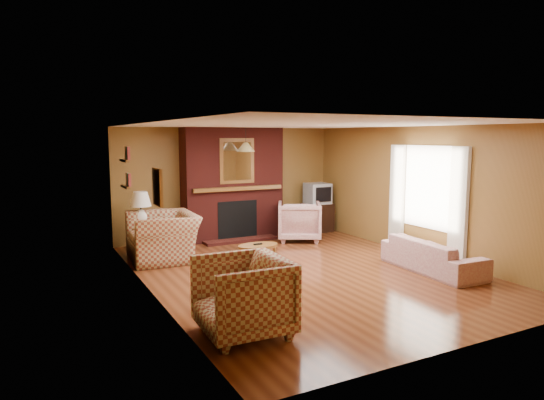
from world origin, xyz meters
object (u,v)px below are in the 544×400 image
plaid_armchair (243,296)px  side_table (142,240)px  table_lamp (141,207)px  tv_stand (317,217)px  floral_sofa (432,255)px  coffee_table (258,248)px  crt_tv (318,193)px  fireplace (233,184)px  floral_armchair (299,221)px  plaid_loveseat (163,236)px

plaid_armchair → side_table: size_ratio=1.80×
table_lamp → side_table: bearing=-90.0°
plaid_armchair → tv_stand: plaid_armchair is taller
floral_sofa → coffee_table: bearing=60.3°
tv_stand → floral_sofa: bearing=-97.0°
plaid_armchair → coffee_table: 2.89m
floral_sofa → crt_tv: bearing=1.0°
tv_stand → crt_tv: size_ratio=1.22×
side_table → crt_tv: (4.15, 0.34, 0.62)m
fireplace → table_lamp: size_ratio=3.71×
table_lamp → floral_armchair: bearing=-5.4°
plaid_loveseat → coffee_table: 1.80m
plaid_armchair → tv_stand: bearing=141.8°
fireplace → tv_stand: bearing=-5.1°
side_table → tv_stand: bearing=4.8°
plaid_loveseat → plaid_armchair: (-0.10, -3.74, 0.02)m
floral_sofa → coffee_table: floral_sofa is taller
plaid_loveseat → tv_stand: bearing=106.4°
plaid_armchair → tv_stand: 6.15m
plaid_armchair → coffee_table: plaid_armchair is taller
crt_tv → table_lamp: bearing=-175.3°
fireplace → coffee_table: (-0.54, -2.34, -0.86)m
floral_armchair → coffee_table: (-1.71, -1.50, -0.09)m
plaid_armchair → side_table: 4.33m
side_table → tv_stand: tv_stand is taller
coffee_table → plaid_loveseat: bearing=136.9°
floral_armchair → side_table: floral_armchair is taller
floral_sofa → fireplace: bearing=29.2°
floral_armchair → coffee_table: 2.27m
floral_sofa → tv_stand: (0.15, 3.74, 0.06)m
crt_tv → fireplace: bearing=174.7°
coffee_table → table_lamp: size_ratio=1.11×
tv_stand → crt_tv: (0.00, -0.01, 0.57)m
fireplace → floral_sofa: bearing=-64.2°
plaid_loveseat → floral_armchair: 3.03m
floral_sofa → tv_stand: 3.74m
fireplace → plaid_loveseat: fireplace is taller
floral_sofa → floral_armchair: bearing=16.6°
fireplace → tv_stand: fireplace is taller
fireplace → side_table: bearing=-165.7°
plaid_armchair → crt_tv: (4.00, 4.66, 0.45)m
floral_armchair → fireplace: bearing=-6.7°
fireplace → floral_sofa: fireplace is taller
fireplace → crt_tv: fireplace is taller
floral_armchair → table_lamp: bearing=23.6°
plaid_armchair → crt_tv: crt_tv is taller
fireplace → plaid_armchair: (-1.95, -4.85, -0.74)m
side_table → coffee_table: bearing=-49.1°
fireplace → floral_armchair: fireplace is taller
plaid_loveseat → coffee_table: plaid_loveseat is taller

